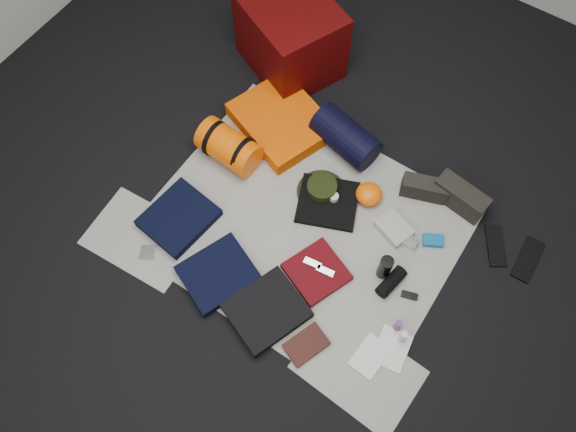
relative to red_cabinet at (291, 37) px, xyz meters
The scene contains 37 objects.
floor 1.18m from the red_cabinet, 52.95° to the right, with size 4.50×4.50×0.02m, color black.
newspaper_mat 1.18m from the red_cabinet, 52.95° to the right, with size 1.60×1.30×0.01m, color #B9B8AB.
newspaper_sheet_front_left 1.49m from the red_cabinet, 90.13° to the right, with size 0.58×0.40×0.00m, color #B9B8AB.
newspaper_sheet_front_right 1.97m from the red_cabinet, 46.58° to the right, with size 0.58×0.40×0.00m, color #B9B8AB.
red_cabinet is the anchor object (origin of this frame).
sleeping_pad 0.52m from the red_cabinet, 62.99° to the right, with size 0.54×0.44×0.10m, color #F75902.
stuff_sack 0.80m from the red_cabinet, 83.07° to the right, with size 0.21×0.21×0.35m, color #FE5F04.
sack_strap_left 0.79m from the red_cabinet, 90.36° to the right, with size 0.22×0.22×0.03m, color black.
sack_strap_right 0.82m from the red_cabinet, 76.00° to the right, with size 0.22×0.22×0.03m, color black.
navy_duffel 0.72m from the red_cabinet, 30.09° to the right, with size 0.21×0.21×0.39m, color black.
boonie_brim 0.98m from the red_cabinet, 45.89° to the right, with size 0.28×0.28×0.01m, color black.
boonie_crown 0.97m from the red_cabinet, 45.89° to the right, with size 0.17×0.17×0.07m, color black.
hiking_boot_left 1.22m from the red_cabinet, 18.20° to the right, with size 0.26×0.10×0.13m, color black.
hiking_boot_right 1.38m from the red_cabinet, 13.57° to the right, with size 0.30×0.11×0.15m, color black.
flip_flop_left 1.71m from the red_cabinet, 15.18° to the right, with size 0.09×0.24×0.01m, color black.
flip_flop_right 1.87m from the red_cabinet, 13.08° to the right, with size 0.10×0.26×0.01m, color black.
trousers_navy_a 1.29m from the red_cabinet, 85.34° to the right, with size 0.32×0.37×0.06m, color black.
trousers_navy_b 1.51m from the red_cabinet, 71.25° to the right, with size 0.31×0.36×0.06m, color black.
trousers_charcoal 1.66m from the red_cabinet, 60.70° to the right, with size 0.32×0.37×0.06m, color black.
black_tshirt 1.06m from the red_cabinet, 44.87° to the right, with size 0.33×0.31×0.03m, color black.
red_shirt 1.45m from the red_cabinet, 50.95° to the right, with size 0.28×0.28×0.04m, color #55090E.
orange_stuff_sack 1.09m from the red_cabinet, 32.35° to the right, with size 0.15×0.15×0.10m, color #FE5F04.
first_aid_pouch 1.32m from the red_cabinet, 30.75° to the right, with size 0.18×0.14×0.05m, color #9BA29A.
water_bottle 1.52m from the red_cabinet, 37.59° to the right, with size 0.07×0.07×0.18m, color black.
speaker 1.59m from the red_cabinet, 37.05° to the right, with size 0.07×0.07×0.18m, color black.
compact_camera 1.42m from the red_cabinet, 29.48° to the right, with size 0.10×0.06×0.04m, color silver.
cyan_case 1.48m from the red_cabinet, 24.64° to the right, with size 0.11×0.07×0.03m, color #0F6198.
toiletry_purple 1.81m from the red_cabinet, 39.12° to the right, with size 0.03×0.03×0.10m, color #57267B.
toiletry_clear 1.87m from the red_cabinet, 39.12° to the right, with size 0.04×0.04×0.11m, color beige.
paperback_book 1.83m from the red_cabinet, 53.99° to the right, with size 0.14×0.21×0.03m, color black.
map_booklet 1.92m from the red_cabinet, 44.46° to the right, with size 0.14×0.20×0.01m, color silver.
map_printout 1.91m from the red_cabinet, 40.95° to the right, with size 0.16×0.20×0.01m, color silver.
sunglasses 1.69m from the red_cabinet, 34.75° to the right, with size 0.09×0.03×0.02m, color black.
key_cluster 1.54m from the red_cabinet, 86.86° to the right, with size 0.08×0.08×0.01m, color silver.
tape_roll 1.04m from the red_cabinet, 42.90° to the right, with size 0.05×0.05×0.04m, color silver.
energy_bar_a 1.41m from the red_cabinet, 51.70° to the right, with size 0.10×0.04×0.01m, color silver.
energy_bar_b 1.46m from the red_cabinet, 49.21° to the right, with size 0.10×0.04×0.01m, color silver.
Camera 1 is at (0.64, -1.12, 2.83)m, focal length 35.00 mm.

